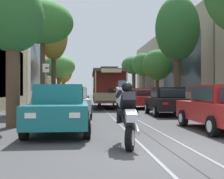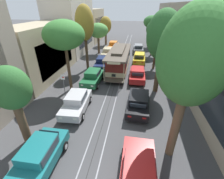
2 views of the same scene
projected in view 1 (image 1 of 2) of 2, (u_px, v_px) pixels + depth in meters
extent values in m
plane|color=#424244|center=(107.00, 107.00, 25.58)|extent=(160.00, 160.00, 0.00)
cube|color=gray|center=(99.00, 105.00, 28.29)|extent=(0.08, 55.75, 0.01)
cube|color=gray|center=(110.00, 105.00, 28.39)|extent=(0.08, 55.75, 0.01)
cube|color=black|center=(105.00, 105.00, 28.34)|extent=(0.03, 55.75, 0.01)
cube|color=#2D3842|center=(11.00, 71.00, 21.72)|extent=(0.04, 8.36, 3.80)
cube|color=beige|center=(14.00, 63.00, 33.38)|extent=(5.17, 11.64, 9.31)
cube|color=#2D3842|center=(37.00, 67.00, 33.61)|extent=(0.04, 8.36, 5.58)
cube|color=tan|center=(31.00, 76.00, 45.24)|extent=(5.61, 11.64, 7.49)
cube|color=#2D3842|center=(50.00, 78.00, 45.49)|extent=(0.04, 8.36, 4.49)
cube|color=gray|center=(200.00, 62.00, 29.27)|extent=(4.45, 15.62, 8.63)
cube|color=#2D3842|center=(179.00, 66.00, 29.06)|extent=(0.04, 11.14, 5.18)
cube|color=gray|center=(160.00, 72.00, 45.12)|extent=(4.49, 15.62, 8.69)
cube|color=#2D3842|center=(146.00, 75.00, 44.91)|extent=(0.04, 11.14, 5.22)
cube|color=#196B70|center=(60.00, 113.00, 9.54)|extent=(1.81, 4.30, 0.66)
cube|color=#196B70|center=(60.00, 94.00, 9.69)|extent=(1.48, 2.07, 0.60)
cube|color=#2D3842|center=(58.00, 95.00, 8.86)|extent=(1.33, 0.22, 0.47)
cube|color=#2D3842|center=(63.00, 94.00, 10.87)|extent=(1.30, 0.20, 0.45)
cube|color=#2D3842|center=(83.00, 94.00, 9.77)|extent=(0.03, 1.81, 0.47)
cube|color=#2D3842|center=(37.00, 94.00, 9.62)|extent=(0.03, 1.81, 0.47)
cube|color=white|center=(75.00, 115.00, 7.45)|extent=(0.28, 0.04, 0.14)
cube|color=#B21414|center=(78.00, 106.00, 11.75)|extent=(0.28, 0.04, 0.12)
cube|color=white|center=(30.00, 116.00, 7.34)|extent=(0.28, 0.04, 0.14)
cube|color=#B21414|center=(50.00, 107.00, 11.64)|extent=(0.28, 0.04, 0.12)
cylinder|color=black|center=(87.00, 128.00, 8.30)|extent=(0.20, 0.64, 0.64)
cylinder|color=silver|center=(91.00, 128.00, 8.31)|extent=(0.02, 0.35, 0.35)
cylinder|color=black|center=(24.00, 129.00, 8.13)|extent=(0.20, 0.64, 0.64)
cylinder|color=silver|center=(20.00, 129.00, 8.12)|extent=(0.02, 0.35, 0.35)
cylinder|color=black|center=(86.00, 119.00, 10.95)|extent=(0.20, 0.64, 0.64)
cylinder|color=silver|center=(89.00, 119.00, 10.96)|extent=(0.02, 0.35, 0.35)
cylinder|color=black|center=(39.00, 119.00, 10.78)|extent=(0.20, 0.64, 0.64)
cylinder|color=silver|center=(36.00, 119.00, 10.77)|extent=(0.02, 0.35, 0.35)
cube|color=#B7B7BC|center=(71.00, 105.00, 15.18)|extent=(1.99, 4.37, 0.66)
cube|color=#B7B7BC|center=(71.00, 93.00, 15.33)|extent=(1.56, 2.13, 0.60)
cube|color=#2D3842|center=(71.00, 93.00, 14.50)|extent=(1.34, 0.28, 0.47)
cube|color=#2D3842|center=(71.00, 93.00, 16.50)|extent=(1.30, 0.25, 0.45)
cube|color=#2D3842|center=(86.00, 93.00, 15.43)|extent=(0.11, 1.81, 0.47)
cube|color=#2D3842|center=(57.00, 93.00, 15.23)|extent=(0.11, 1.81, 0.47)
cube|color=white|center=(84.00, 105.00, 13.12)|extent=(0.28, 0.05, 0.14)
cube|color=#B21414|center=(81.00, 101.00, 17.40)|extent=(0.28, 0.05, 0.12)
cube|color=white|center=(59.00, 105.00, 12.96)|extent=(0.28, 0.05, 0.14)
cube|color=#B21414|center=(62.00, 102.00, 17.24)|extent=(0.28, 0.05, 0.12)
cylinder|color=black|center=(90.00, 113.00, 13.98)|extent=(0.23, 0.65, 0.64)
cylinder|color=silver|center=(92.00, 113.00, 13.99)|extent=(0.04, 0.35, 0.35)
cylinder|color=black|center=(53.00, 113.00, 13.74)|extent=(0.23, 0.65, 0.64)
cylinder|color=silver|center=(50.00, 113.00, 13.72)|extent=(0.04, 0.35, 0.35)
cylinder|color=black|center=(87.00, 109.00, 16.62)|extent=(0.23, 0.65, 0.64)
cylinder|color=silver|center=(89.00, 109.00, 16.63)|extent=(0.04, 0.35, 0.35)
cylinder|color=black|center=(56.00, 110.00, 16.38)|extent=(0.23, 0.65, 0.64)
cylinder|color=silver|center=(54.00, 110.00, 16.36)|extent=(0.04, 0.35, 0.35)
cube|color=#1E6038|center=(75.00, 101.00, 20.65)|extent=(1.91, 4.35, 0.66)
cube|color=#1E6038|center=(75.00, 92.00, 20.81)|extent=(1.53, 2.10, 0.60)
cube|color=#2D3842|center=(74.00, 93.00, 19.97)|extent=(1.34, 0.26, 0.47)
cube|color=#2D3842|center=(76.00, 93.00, 21.99)|extent=(1.30, 0.23, 0.45)
cube|color=#2D3842|center=(86.00, 92.00, 20.86)|extent=(0.08, 1.81, 0.47)
cube|color=#2D3842|center=(65.00, 92.00, 20.76)|extent=(0.08, 1.81, 0.47)
cube|color=white|center=(82.00, 101.00, 18.54)|extent=(0.28, 0.05, 0.14)
cube|color=#B21414|center=(84.00, 99.00, 22.85)|extent=(0.28, 0.05, 0.12)
cube|color=white|center=(64.00, 101.00, 18.46)|extent=(0.28, 0.05, 0.14)
cube|color=#B21414|center=(69.00, 99.00, 22.77)|extent=(0.28, 0.05, 0.12)
cylinder|color=black|center=(87.00, 107.00, 19.38)|extent=(0.22, 0.65, 0.64)
cylinder|color=silver|center=(89.00, 107.00, 19.39)|extent=(0.03, 0.35, 0.35)
cylinder|color=black|center=(60.00, 107.00, 19.26)|extent=(0.22, 0.65, 0.64)
cylinder|color=silver|center=(59.00, 107.00, 19.26)|extent=(0.03, 0.35, 0.35)
cylinder|color=black|center=(88.00, 105.00, 22.04)|extent=(0.22, 0.65, 0.64)
cylinder|color=silver|center=(89.00, 105.00, 22.05)|extent=(0.03, 0.35, 0.35)
cylinder|color=black|center=(64.00, 105.00, 21.92)|extent=(0.22, 0.65, 0.64)
cylinder|color=silver|center=(63.00, 105.00, 21.92)|extent=(0.03, 0.35, 0.35)
cube|color=#19234C|center=(77.00, 99.00, 25.92)|extent=(1.95, 4.36, 0.66)
cube|color=#19234C|center=(77.00, 92.00, 26.07)|extent=(1.55, 2.11, 0.60)
cube|color=#2D3842|center=(78.00, 92.00, 25.24)|extent=(1.34, 0.27, 0.47)
cube|color=#2D3842|center=(77.00, 92.00, 27.24)|extent=(1.30, 0.24, 0.45)
cube|color=#2D3842|center=(86.00, 92.00, 26.16)|extent=(0.09, 1.81, 0.47)
cube|color=#2D3842|center=(69.00, 92.00, 25.97)|extent=(0.09, 1.81, 0.47)
cube|color=white|center=(85.00, 99.00, 23.85)|extent=(0.28, 0.05, 0.14)
cube|color=#B21414|center=(83.00, 97.00, 28.13)|extent=(0.28, 0.05, 0.12)
cube|color=white|center=(71.00, 99.00, 23.70)|extent=(0.28, 0.05, 0.14)
cube|color=#B21414|center=(71.00, 98.00, 27.99)|extent=(0.28, 0.05, 0.12)
cylinder|color=black|center=(88.00, 103.00, 24.71)|extent=(0.22, 0.65, 0.64)
cylinder|color=silver|center=(89.00, 103.00, 24.72)|extent=(0.03, 0.35, 0.35)
cylinder|color=black|center=(67.00, 104.00, 24.48)|extent=(0.22, 0.65, 0.64)
cylinder|color=silver|center=(66.00, 104.00, 24.47)|extent=(0.03, 0.35, 0.35)
cylinder|color=black|center=(87.00, 102.00, 27.35)|extent=(0.22, 0.65, 0.64)
cylinder|color=silver|center=(88.00, 102.00, 27.36)|extent=(0.03, 0.35, 0.35)
cylinder|color=black|center=(68.00, 102.00, 27.12)|extent=(0.22, 0.65, 0.64)
cylinder|color=silver|center=(67.00, 102.00, 27.11)|extent=(0.03, 0.35, 0.35)
cube|color=#C1B28E|center=(77.00, 98.00, 31.56)|extent=(1.86, 4.33, 0.66)
cube|color=#C1B28E|center=(77.00, 92.00, 31.71)|extent=(1.51, 2.09, 0.60)
cube|color=#2D3842|center=(77.00, 92.00, 30.88)|extent=(1.34, 0.24, 0.47)
cube|color=#2D3842|center=(77.00, 92.00, 32.89)|extent=(1.30, 0.22, 0.45)
cube|color=#2D3842|center=(84.00, 92.00, 31.79)|extent=(0.06, 1.81, 0.47)
cube|color=#2D3842|center=(70.00, 92.00, 31.63)|extent=(0.06, 1.81, 0.47)
cube|color=white|center=(82.00, 97.00, 29.47)|extent=(0.28, 0.04, 0.14)
cube|color=#B21414|center=(82.00, 96.00, 33.77)|extent=(0.28, 0.04, 0.12)
cube|color=white|center=(71.00, 97.00, 29.35)|extent=(0.28, 0.04, 0.14)
cube|color=#B21414|center=(72.00, 96.00, 33.65)|extent=(0.28, 0.04, 0.12)
cylinder|color=black|center=(85.00, 101.00, 30.33)|extent=(0.21, 0.64, 0.64)
cylinder|color=silver|center=(86.00, 101.00, 30.34)|extent=(0.03, 0.35, 0.35)
cylinder|color=black|center=(68.00, 101.00, 30.14)|extent=(0.21, 0.64, 0.64)
cylinder|color=silver|center=(67.00, 101.00, 30.12)|extent=(0.03, 0.35, 0.35)
cylinder|color=black|center=(85.00, 100.00, 32.98)|extent=(0.21, 0.64, 0.64)
cylinder|color=silver|center=(86.00, 100.00, 32.99)|extent=(0.03, 0.35, 0.35)
cylinder|color=black|center=(69.00, 100.00, 32.79)|extent=(0.21, 0.64, 0.64)
cylinder|color=silver|center=(68.00, 100.00, 32.77)|extent=(0.03, 0.35, 0.35)
cube|color=orange|center=(79.00, 97.00, 37.17)|extent=(1.84, 4.32, 0.66)
cube|color=orange|center=(80.00, 92.00, 37.32)|extent=(1.49, 2.08, 0.60)
cube|color=#2D3842|center=(79.00, 92.00, 36.49)|extent=(1.33, 0.23, 0.47)
cube|color=#2D3842|center=(80.00, 92.00, 38.50)|extent=(1.30, 0.21, 0.45)
cube|color=#2D3842|center=(85.00, 92.00, 37.39)|extent=(0.05, 1.81, 0.47)
cube|color=#2D3842|center=(74.00, 92.00, 37.26)|extent=(0.05, 1.81, 0.47)
cube|color=white|center=(84.00, 96.00, 35.06)|extent=(0.28, 0.04, 0.14)
cube|color=#B21414|center=(84.00, 96.00, 39.37)|extent=(0.28, 0.04, 0.12)
cube|color=white|center=(74.00, 96.00, 34.97)|extent=(0.28, 0.04, 0.14)
cube|color=#B21414|center=(76.00, 96.00, 39.27)|extent=(0.28, 0.04, 0.12)
cylinder|color=black|center=(86.00, 100.00, 35.91)|extent=(0.21, 0.64, 0.64)
cylinder|color=silver|center=(87.00, 100.00, 35.92)|extent=(0.02, 0.35, 0.35)
cylinder|color=black|center=(72.00, 100.00, 35.76)|extent=(0.21, 0.64, 0.64)
cylinder|color=silver|center=(71.00, 100.00, 35.76)|extent=(0.02, 0.35, 0.35)
cylinder|color=black|center=(86.00, 99.00, 38.57)|extent=(0.21, 0.64, 0.64)
cylinder|color=silver|center=(87.00, 99.00, 38.58)|extent=(0.02, 0.35, 0.35)
cylinder|color=black|center=(73.00, 99.00, 38.42)|extent=(0.21, 0.64, 0.64)
cylinder|color=silver|center=(72.00, 99.00, 38.41)|extent=(0.02, 0.35, 0.35)
cube|color=red|center=(221.00, 112.00, 10.06)|extent=(1.83, 4.31, 0.66)
cube|color=red|center=(223.00, 94.00, 9.91)|extent=(1.49, 2.08, 0.60)
cube|color=#2D3842|center=(212.00, 94.00, 10.75)|extent=(1.33, 0.23, 0.47)
cube|color=#2D3842|center=(201.00, 94.00, 9.85)|extent=(0.04, 1.81, 0.47)
cube|color=white|center=(184.00, 106.00, 12.16)|extent=(0.28, 0.04, 0.14)
cube|color=white|center=(210.00, 106.00, 12.26)|extent=(0.28, 0.04, 0.14)
cylinder|color=black|center=(183.00, 118.00, 11.31)|extent=(0.21, 0.64, 0.64)
cylinder|color=silver|center=(180.00, 118.00, 11.30)|extent=(0.02, 0.35, 0.35)
cylinder|color=black|center=(213.00, 126.00, 8.65)|extent=(0.21, 0.64, 0.64)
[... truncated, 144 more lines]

